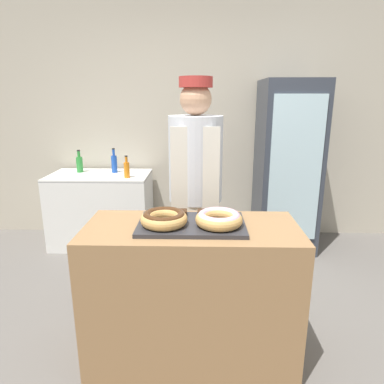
{
  "coord_description": "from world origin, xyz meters",
  "views": [
    {
      "loc": [
        0.05,
        -1.87,
        1.6
      ],
      "look_at": [
        0.0,
        0.1,
        1.06
      ],
      "focal_mm": 32.0,
      "sensor_mm": 36.0,
      "label": 1
    }
  ],
  "objects": [
    {
      "name": "baker_person",
      "position": [
        0.01,
        0.66,
        0.92
      ],
      "size": [
        0.4,
        0.4,
        1.75
      ],
      "color": "#4C4C51",
      "rests_on": "ground_plane"
    },
    {
      "name": "bottle_orange",
      "position": [
        -0.71,
        1.58,
        0.89
      ],
      "size": [
        0.06,
        0.06,
        0.23
      ],
      "color": "orange",
      "rests_on": "chest_freezer"
    },
    {
      "name": "wall_back",
      "position": [
        0.0,
        2.13,
        1.35
      ],
      "size": [
        8.0,
        0.06,
        2.7
      ],
      "color": "#BCB29E",
      "rests_on": "ground_plane"
    },
    {
      "name": "bottle_green",
      "position": [
        -1.29,
        1.84,
        0.9
      ],
      "size": [
        0.07,
        0.07,
        0.25
      ],
      "color": "#2D8C38",
      "rests_on": "chest_freezer"
    },
    {
      "name": "serving_tray",
      "position": [
        0.0,
        0.0,
        0.89
      ],
      "size": [
        0.62,
        0.39,
        0.02
      ],
      "color": "#2D2D33",
      "rests_on": "display_counter"
    },
    {
      "name": "beverage_fridge",
      "position": [
        0.97,
        1.73,
        0.89
      ],
      "size": [
        0.61,
        0.68,
        1.78
      ],
      "color": "#333842",
      "rests_on": "ground_plane"
    },
    {
      "name": "donut_chocolate_glaze",
      "position": [
        -0.16,
        -0.04,
        0.95
      ],
      "size": [
        0.27,
        0.27,
        0.08
      ],
      "color": "tan",
      "rests_on": "serving_tray"
    },
    {
      "name": "chest_freezer",
      "position": [
        -1.05,
        1.74,
        0.41
      ],
      "size": [
        1.07,
        0.61,
        0.8
      ],
      "color": "white",
      "rests_on": "ground_plane"
    },
    {
      "name": "bottle_blue",
      "position": [
        -0.9,
        1.83,
        0.91
      ],
      "size": [
        0.06,
        0.06,
        0.27
      ],
      "color": "#1E4CB2",
      "rests_on": "chest_freezer"
    },
    {
      "name": "display_counter",
      "position": [
        0.0,
        0.0,
        0.44
      ],
      "size": [
        1.26,
        0.56,
        0.88
      ],
      "color": "#997047",
      "rests_on": "ground_plane"
    },
    {
      "name": "brownie_back_left",
      "position": [
        -0.07,
        0.13,
        0.92
      ],
      "size": [
        0.07,
        0.07,
        0.03
      ],
      "color": "#382111",
      "rests_on": "serving_tray"
    },
    {
      "name": "ground_plane",
      "position": [
        0.0,
        0.0,
        0.0
      ],
      "size": [
        14.0,
        14.0,
        0.0
      ],
      "primitive_type": "plane",
      "color": "#66605B"
    },
    {
      "name": "donut_light_glaze",
      "position": [
        0.16,
        -0.04,
        0.95
      ],
      "size": [
        0.27,
        0.27,
        0.08
      ],
      "color": "tan",
      "rests_on": "serving_tray"
    },
    {
      "name": "brownie_back_right",
      "position": [
        0.07,
        0.13,
        0.92
      ],
      "size": [
        0.07,
        0.07,
        0.03
      ],
      "color": "#382111",
      "rests_on": "serving_tray"
    }
  ]
}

